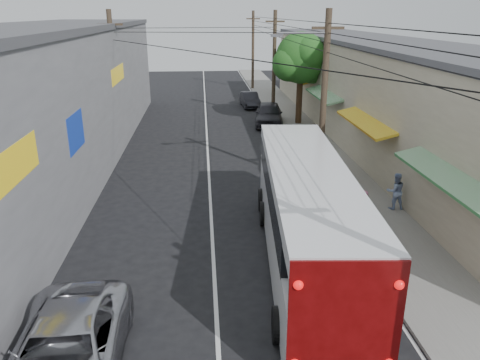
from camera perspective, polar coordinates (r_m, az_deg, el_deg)
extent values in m
cube|color=slate|center=(29.41, 8.81, 4.22)|extent=(3.00, 80.00, 0.12)
cube|color=#B7AD91|center=(31.99, 16.27, 10.32)|extent=(6.00, 40.00, 6.00)
cube|color=#4C4C51|center=(31.67, 16.83, 15.84)|extent=(6.20, 40.00, 0.30)
cube|color=#1A792D|center=(16.46, 24.43, 0.52)|extent=(1.39, 6.00, 0.46)
cube|color=orange|center=(23.49, 15.34, 6.96)|extent=(1.39, 6.00, 0.46)
cube|color=#1A792D|center=(31.00, 10.45, 10.30)|extent=(1.39, 6.00, 0.46)
cube|color=orange|center=(38.70, 7.43, 12.30)|extent=(1.39, 6.00, 0.46)
cube|color=#1A792D|center=(46.51, 5.40, 13.61)|extent=(1.39, 6.00, 0.46)
cube|color=gray|center=(27.22, -22.54, 9.14)|extent=(7.00, 36.00, 7.00)
cube|color=#4C4C51|center=(26.88, -23.58, 16.67)|extent=(7.20, 36.00, 0.30)
cube|color=yellow|center=(13.05, -26.12, 1.55)|extent=(0.12, 3.50, 1.00)
cube|color=#1433A5|center=(18.70, -19.53, 5.56)|extent=(0.12, 2.20, 1.40)
cube|color=yellow|center=(28.18, -14.77, 12.36)|extent=(0.12, 4.00, 0.90)
cylinder|color=#473828|center=(21.61, 10.15, 9.26)|extent=(0.28, 0.28, 8.00)
cube|color=#473828|center=(21.27, 10.69, 17.76)|extent=(1.40, 0.12, 0.12)
cylinder|color=#473828|center=(36.18, 4.17, 13.65)|extent=(0.28, 0.28, 8.00)
cube|color=#473828|center=(35.98, 4.30, 18.72)|extent=(1.40, 0.12, 0.12)
cylinder|color=#473828|center=(51.00, 1.58, 15.46)|extent=(0.28, 0.28, 8.00)
cube|color=#473828|center=(50.86, 1.62, 19.06)|extent=(1.40, 0.12, 0.12)
cylinder|color=#473828|center=(28.27, -14.99, 11.34)|extent=(0.28, 0.28, 8.00)
cube|color=#473828|center=(28.02, -15.59, 17.81)|extent=(1.40, 0.12, 0.12)
cylinder|color=#59595E|center=(21.03, 7.62, 17.35)|extent=(2.20, 0.10, 0.10)
cube|color=#59595E|center=(20.83, 4.51, 17.16)|extent=(0.50, 0.18, 0.12)
cylinder|color=#3F2B19|center=(34.78, 7.23, 9.97)|extent=(0.44, 0.44, 4.00)
sphere|color=#134A18|center=(34.42, 7.44, 14.57)|extent=(3.60, 3.60, 3.60)
sphere|color=#134A18|center=(35.28, 8.83, 13.64)|extent=(2.60, 2.60, 2.60)
sphere|color=#134A18|center=(33.90, 6.01, 13.86)|extent=(2.40, 2.40, 2.40)
sphere|color=#134A18|center=(33.50, 8.52, 15.07)|extent=(2.20, 2.20, 2.20)
sphere|color=#134A18|center=(35.22, 6.65, 15.04)|extent=(2.00, 2.00, 2.00)
cube|color=white|center=(15.45, 7.95, -6.27)|extent=(3.24, 11.57, 1.81)
cube|color=black|center=(15.36, 7.95, -1.02)|extent=(3.11, 9.67, 0.95)
cube|color=white|center=(14.69, 8.32, 0.75)|extent=(3.24, 11.57, 0.48)
cube|color=#66090A|center=(10.20, 12.69, -16.32)|extent=(2.36, 0.25, 2.76)
sphere|color=red|center=(9.53, 7.11, -12.55)|extent=(0.21, 0.21, 0.21)
sphere|color=red|center=(9.98, 18.83, -11.97)|extent=(0.21, 0.21, 0.21)
cylinder|color=black|center=(12.24, 4.67, -17.22)|extent=(0.36, 0.97, 0.95)
cylinder|color=black|center=(12.66, 15.94, -16.62)|extent=(0.36, 0.97, 0.95)
cylinder|color=black|center=(18.18, 2.92, -4.12)|extent=(0.36, 0.97, 0.95)
cylinder|color=black|center=(18.46, 10.33, -4.05)|extent=(0.36, 0.97, 0.95)
cylinder|color=black|center=(19.49, 2.70, -2.42)|extent=(0.36, 0.97, 0.95)
cylinder|color=black|center=(19.75, 9.62, -2.38)|extent=(0.36, 0.97, 0.95)
imported|color=silver|center=(11.62, -20.47, -19.30)|extent=(2.60, 5.38, 1.48)
imported|color=gray|center=(22.25, 8.15, 1.19)|extent=(2.46, 5.69, 1.63)
imported|color=#2B2A30|center=(34.62, 3.54, 8.05)|extent=(2.54, 5.01, 1.64)
imported|color=black|center=(41.36, 1.21, 9.76)|extent=(1.59, 3.94, 1.27)
imported|color=#C1668A|center=(18.06, 14.71, -3.51)|extent=(0.59, 0.42, 1.54)
imported|color=#899DC7|center=(20.27, 18.42, -1.29)|extent=(0.76, 0.59, 1.56)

